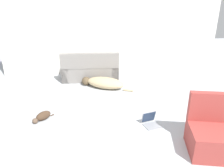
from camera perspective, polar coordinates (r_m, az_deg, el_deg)
ground_plane at (r=3.45m, az=10.06°, el=-20.66°), size 20.00×20.00×0.00m
wall_back at (r=6.99m, az=0.17°, el=13.26°), size 6.84×0.06×2.57m
couch at (r=6.58m, az=-5.67°, el=3.64°), size 1.68×0.84×0.86m
dog at (r=5.95m, az=-2.18°, el=0.33°), size 1.39×0.89×0.29m
cat at (r=4.65m, az=-17.73°, el=-8.04°), size 0.41×0.39×0.18m
laptop_open at (r=4.36m, az=9.91°, el=-9.38°), size 0.37×0.37×0.25m
side_chair at (r=3.87m, az=24.12°, el=-11.96°), size 0.78×0.82×0.91m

